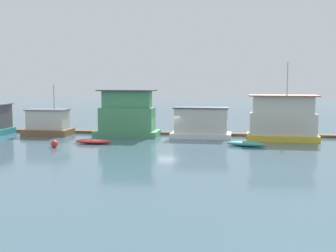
{
  "coord_description": "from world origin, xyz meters",
  "views": [
    {
      "loc": [
        7.83,
        -51.11,
        6.66
      ],
      "look_at": [
        0.0,
        -1.0,
        1.4
      ],
      "focal_mm": 50.0,
      "sensor_mm": 36.0,
      "label": 1
    }
  ],
  "objects_px": {
    "houseboat_green": "(127,117)",
    "houseboat_yellow": "(283,120)",
    "houseboat_white": "(201,123)",
    "dinghy_teal": "(246,144)",
    "dinghy_red": "(93,141)",
    "houseboat_brown": "(48,123)",
    "buoy_red": "(54,144)"
  },
  "relations": [
    {
      "from": "houseboat_yellow",
      "to": "houseboat_white",
      "type": "bearing_deg",
      "value": 174.8
    },
    {
      "from": "houseboat_yellow",
      "to": "dinghy_red",
      "type": "bearing_deg",
      "value": -163.31
    },
    {
      "from": "dinghy_red",
      "to": "houseboat_brown",
      "type": "bearing_deg",
      "value": 140.39
    },
    {
      "from": "houseboat_brown",
      "to": "dinghy_red",
      "type": "distance_m",
      "value": 9.76
    },
    {
      "from": "houseboat_white",
      "to": "houseboat_green",
      "type": "bearing_deg",
      "value": 179.73
    },
    {
      "from": "houseboat_green",
      "to": "dinghy_teal",
      "type": "height_order",
      "value": "houseboat_green"
    },
    {
      "from": "houseboat_green",
      "to": "houseboat_white",
      "type": "distance_m",
      "value": 8.48
    },
    {
      "from": "houseboat_white",
      "to": "dinghy_teal",
      "type": "height_order",
      "value": "houseboat_white"
    },
    {
      "from": "houseboat_green",
      "to": "houseboat_brown",
      "type": "bearing_deg",
      "value": -177.59
    },
    {
      "from": "houseboat_brown",
      "to": "buoy_red",
      "type": "xyz_separation_m",
      "value": [
        4.53,
        -9.15,
        -1.03
      ]
    },
    {
      "from": "houseboat_white",
      "to": "dinghy_teal",
      "type": "xyz_separation_m",
      "value": [
        4.9,
        -5.88,
        -1.35
      ]
    },
    {
      "from": "houseboat_green",
      "to": "houseboat_white",
      "type": "height_order",
      "value": "houseboat_green"
    },
    {
      "from": "dinghy_teal",
      "to": "houseboat_yellow",
      "type": "bearing_deg",
      "value": 52.74
    },
    {
      "from": "houseboat_brown",
      "to": "dinghy_red",
      "type": "xyz_separation_m",
      "value": [
        7.47,
        -6.18,
        -1.13
      ]
    },
    {
      "from": "houseboat_white",
      "to": "buoy_red",
      "type": "bearing_deg",
      "value": -144.43
    },
    {
      "from": "houseboat_white",
      "to": "dinghy_red",
      "type": "bearing_deg",
      "value": -147.75
    },
    {
      "from": "houseboat_brown",
      "to": "dinghy_teal",
      "type": "xyz_separation_m",
      "value": [
        22.72,
        -5.53,
        -1.13
      ]
    },
    {
      "from": "houseboat_brown",
      "to": "houseboat_green",
      "type": "relative_size",
      "value": 0.81
    },
    {
      "from": "houseboat_white",
      "to": "dinghy_teal",
      "type": "relative_size",
      "value": 1.59
    },
    {
      "from": "dinghy_teal",
      "to": "buoy_red",
      "type": "distance_m",
      "value": 18.54
    },
    {
      "from": "dinghy_red",
      "to": "dinghy_teal",
      "type": "bearing_deg",
      "value": 2.43
    },
    {
      "from": "dinghy_red",
      "to": "houseboat_green",
      "type": "bearing_deg",
      "value": 73.93
    },
    {
      "from": "houseboat_white",
      "to": "dinghy_teal",
      "type": "bearing_deg",
      "value": -50.2
    },
    {
      "from": "houseboat_green",
      "to": "dinghy_red",
      "type": "bearing_deg",
      "value": -106.07
    },
    {
      "from": "houseboat_yellow",
      "to": "dinghy_teal",
      "type": "relative_size",
      "value": 1.99
    },
    {
      "from": "houseboat_white",
      "to": "houseboat_yellow",
      "type": "distance_m",
      "value": 8.83
    },
    {
      "from": "houseboat_brown",
      "to": "buoy_red",
      "type": "bearing_deg",
      "value": -63.64
    },
    {
      "from": "houseboat_white",
      "to": "houseboat_yellow",
      "type": "height_order",
      "value": "houseboat_yellow"
    },
    {
      "from": "houseboat_brown",
      "to": "buoy_red",
      "type": "distance_m",
      "value": 10.26
    },
    {
      "from": "dinghy_teal",
      "to": "dinghy_red",
      "type": "bearing_deg",
      "value": -177.57
    },
    {
      "from": "houseboat_brown",
      "to": "dinghy_teal",
      "type": "bearing_deg",
      "value": -13.68
    },
    {
      "from": "houseboat_green",
      "to": "houseboat_yellow",
      "type": "xyz_separation_m",
      "value": [
        17.23,
        -0.84,
        -0.04
      ]
    }
  ]
}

